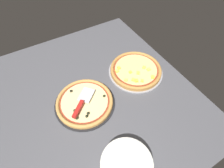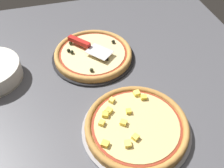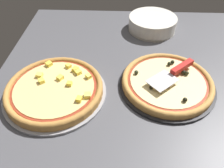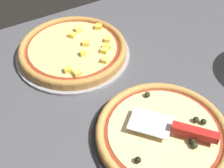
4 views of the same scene
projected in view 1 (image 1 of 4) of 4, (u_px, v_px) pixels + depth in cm
name	position (u px, v px, depth cm)	size (l,w,h in cm)	color
ground_plane	(94.00, 96.00, 110.82)	(132.87, 119.39, 3.60)	#4C4C51
pizza_pan_front	(85.00, 103.00, 104.76)	(35.96, 35.96, 1.00)	black
pizza_front	(85.00, 102.00, 103.34)	(33.80, 33.80, 3.74)	#C68E47
pizza_pan_back	(135.00, 72.00, 120.70)	(37.01, 37.01, 1.00)	#939399
pizza_back	(136.00, 70.00, 118.97)	(34.79, 34.79, 3.89)	#B77F3D
serving_spatula	(81.00, 105.00, 98.21)	(17.74, 19.34, 2.00)	silver
plate_stack	(126.00, 165.00, 80.45)	(23.94, 23.94, 7.00)	silver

